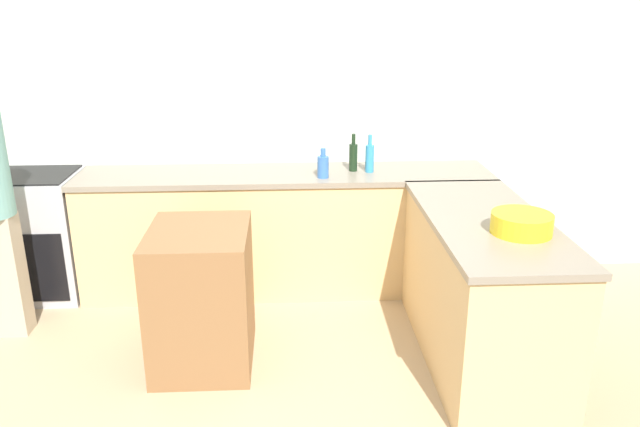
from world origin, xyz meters
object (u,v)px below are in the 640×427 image
dish_soap_bottle (370,157)px  mixing_bowl (522,223)px  wine_bottle_dark (353,156)px  island_table (202,297)px  water_bottle_blue (323,166)px  range_oven (42,235)px

dish_soap_bottle → mixing_bowl: bearing=-63.2°
mixing_bowl → dish_soap_bottle: dish_soap_bottle is taller
dish_soap_bottle → wine_bottle_dark: (-0.12, 0.04, -0.00)m
island_table → mixing_bowl: size_ratio=2.59×
water_bottle_blue → wine_bottle_dark: 0.30m
dish_soap_bottle → wine_bottle_dark: bearing=162.0°
water_bottle_blue → range_oven: bearing=175.8°
dish_soap_bottle → wine_bottle_dark: 0.12m
mixing_bowl → wine_bottle_dark: bearing=120.0°
wine_bottle_dark → dish_soap_bottle: bearing=-18.0°
wine_bottle_dark → range_oven: bearing=-179.5°
range_oven → wine_bottle_dark: wine_bottle_dark is taller
wine_bottle_dark → mixing_bowl: bearing=-60.0°
range_oven → water_bottle_blue: bearing=-4.2°
mixing_bowl → island_table: bearing=170.0°
range_oven → mixing_bowl: (3.15, -1.35, 0.52)m
mixing_bowl → wine_bottle_dark: (-0.79, 1.37, 0.06)m
dish_soap_bottle → water_bottle_blue: bearing=-159.0°
mixing_bowl → dish_soap_bottle: (-0.67, 1.33, 0.06)m
mixing_bowl → water_bottle_blue: 1.58m
island_table → wine_bottle_dark: (1.04, 1.05, 0.62)m
mixing_bowl → dish_soap_bottle: size_ratio=1.19×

